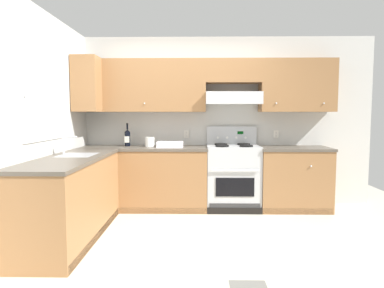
{
  "coord_description": "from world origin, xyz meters",
  "views": [
    {
      "loc": [
        0.17,
        -3.74,
        1.38
      ],
      "look_at": [
        0.09,
        0.7,
        1.0
      ],
      "focal_mm": 32.21,
      "sensor_mm": 36.0,
      "label": 1
    }
  ],
  "objects_px": {
    "stove": "(233,176)",
    "wine_bottle": "(127,137)",
    "bowl": "(170,145)",
    "paper_towel_roll": "(150,142)"
  },
  "relations": [
    {
      "from": "stove",
      "to": "wine_bottle",
      "type": "bearing_deg",
      "value": 175.98
    },
    {
      "from": "bowl",
      "to": "paper_towel_roll",
      "type": "xyz_separation_m",
      "value": [
        -0.31,
        0.12,
        0.04
      ]
    },
    {
      "from": "stove",
      "to": "bowl",
      "type": "bearing_deg",
      "value": -175.44
    },
    {
      "from": "wine_bottle",
      "to": "paper_towel_roll",
      "type": "bearing_deg",
      "value": -10.99
    },
    {
      "from": "stove",
      "to": "bowl",
      "type": "xyz_separation_m",
      "value": [
        -0.91,
        -0.07,
        0.46
      ]
    },
    {
      "from": "stove",
      "to": "paper_towel_roll",
      "type": "xyz_separation_m",
      "value": [
        -1.22,
        0.04,
        0.5
      ]
    },
    {
      "from": "stove",
      "to": "paper_towel_roll",
      "type": "distance_m",
      "value": 1.32
    },
    {
      "from": "wine_bottle",
      "to": "paper_towel_roll",
      "type": "xyz_separation_m",
      "value": [
        0.34,
        -0.07,
        -0.06
      ]
    },
    {
      "from": "stove",
      "to": "bowl",
      "type": "distance_m",
      "value": 1.03
    },
    {
      "from": "bowl",
      "to": "paper_towel_roll",
      "type": "relative_size",
      "value": 2.66
    }
  ]
}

